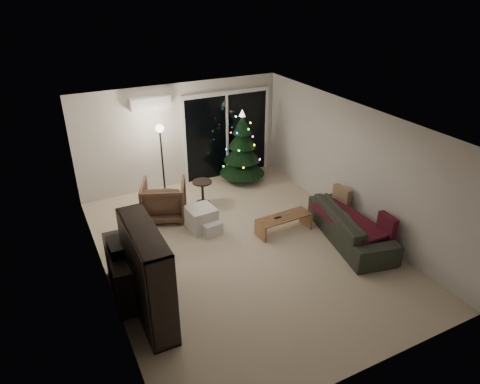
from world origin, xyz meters
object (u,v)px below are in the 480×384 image
at_px(armchair, 164,200).
at_px(christmas_tree, 242,146).
at_px(bookshelf, 135,279).
at_px(media_cabinet, 126,271).
at_px(sofa, 351,225).
at_px(coffee_table, 284,224).

height_order(armchair, christmas_tree, christmas_tree).
xyz_separation_m(bookshelf, armchair, (1.30, 2.80, -0.36)).
relative_size(media_cabinet, sofa, 0.59).
bearing_deg(christmas_tree, bookshelf, -134.34).
bearing_deg(bookshelf, coffee_table, 18.29).
xyz_separation_m(sofa, christmas_tree, (-0.68, 3.38, 0.59)).
distance_m(armchair, sofa, 3.89).
bearing_deg(media_cabinet, christmas_tree, 43.00).
bearing_deg(bookshelf, media_cabinet, 89.00).
bearing_deg(bookshelf, armchair, 64.07).
xyz_separation_m(media_cabinet, coffee_table, (3.27, 0.42, -0.23)).
relative_size(sofa, christmas_tree, 1.21).
height_order(media_cabinet, coffee_table, media_cabinet).
bearing_deg(media_cabinet, coffee_table, 10.87).
bearing_deg(sofa, media_cabinet, 96.79).
relative_size(bookshelf, media_cabinet, 1.18).
bearing_deg(coffee_table, bookshelf, -163.42).
bearing_deg(coffee_table, media_cabinet, -175.32).
xyz_separation_m(sofa, coffee_table, (-1.03, 0.81, -0.14)).
height_order(sofa, coffee_table, sofa).
bearing_deg(christmas_tree, sofa, -78.71).
xyz_separation_m(bookshelf, christmas_tree, (3.62, 3.71, 0.14)).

